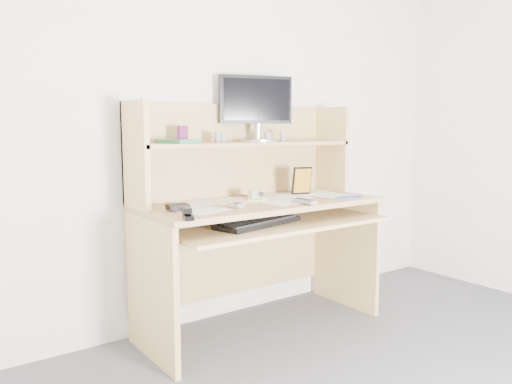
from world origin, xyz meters
TOP-DOWN VIEW (x-y plane):
  - back_wall at (0.00, 1.80)m, footprint 3.60×0.04m
  - desk at (0.00, 1.56)m, footprint 1.40×0.70m
  - paper_clutter at (0.00, 1.48)m, footprint 1.32×0.54m
  - keyboard at (-0.13, 1.33)m, footprint 0.54×0.29m
  - tv_remote at (0.12, 1.26)m, footprint 0.05×0.17m
  - flip_phone at (-0.25, 1.36)m, footprint 0.06×0.09m
  - stapler at (-0.61, 1.22)m, footprint 0.09×0.15m
  - wallet at (-0.54, 1.46)m, footprint 0.12×0.10m
  - sticky_note_pad at (-0.01, 1.50)m, footprint 0.12×0.12m
  - digital_camera at (0.00, 1.54)m, footprint 0.09×0.05m
  - game_case at (0.35, 1.53)m, footprint 0.12×0.05m
  - blue_pen at (0.48, 1.26)m, footprint 0.15×0.06m
  - card_box at (-0.40, 1.66)m, footprint 0.07×0.04m
  - shelf_book at (-0.44, 1.63)m, footprint 0.19×0.24m
  - chip_stack_a at (-0.17, 1.63)m, footprint 0.04×0.04m
  - chip_stack_b at (-0.20, 1.63)m, footprint 0.04×0.04m
  - chip_stack_c at (0.15, 1.61)m, footprint 0.06×0.06m
  - chip_stack_d at (0.26, 1.62)m, footprint 0.04×0.04m
  - monitor at (0.10, 1.67)m, footprint 0.44×0.23m

SIDE VIEW (x-z plane):
  - keyboard at x=-0.13m, z-range 0.65..0.68m
  - desk at x=0.00m, z-range 0.04..1.34m
  - paper_clutter at x=0.00m, z-range 0.75..0.76m
  - sticky_note_pad at x=-0.01m, z-range 0.75..0.76m
  - blue_pen at x=0.48m, z-range 0.76..0.77m
  - tv_remote at x=0.12m, z-range 0.76..0.77m
  - flip_phone at x=-0.25m, z-range 0.76..0.78m
  - wallet at x=-0.54m, z-range 0.76..0.78m
  - stapler at x=-0.61m, z-range 0.76..0.80m
  - digital_camera at x=0.00m, z-range 0.76..0.81m
  - game_case at x=0.35m, z-range 0.76..0.93m
  - shelf_book at x=-0.44m, z-range 1.08..1.10m
  - chip_stack_a at x=-0.17m, z-range 1.08..1.13m
  - chip_stack_c at x=0.15m, z-range 1.08..1.14m
  - chip_stack_b at x=-0.20m, z-range 1.08..1.14m
  - chip_stack_d at x=0.26m, z-range 1.08..1.14m
  - card_box at x=-0.40m, z-range 1.08..1.17m
  - back_wall at x=0.00m, z-range 0.00..2.50m
  - monitor at x=0.10m, z-range 1.09..1.48m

